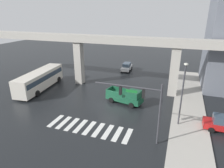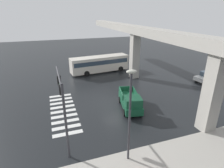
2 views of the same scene
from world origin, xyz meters
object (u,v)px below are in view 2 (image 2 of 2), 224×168
Objects in this scene: city_bus at (100,63)px; sedan_white at (208,76)px; traffic_signal_mast at (62,97)px; street_lamp_near_corner at (130,108)px; pickup_truck at (131,102)px.

sedan_white is (10.57, 15.19, -0.87)m from city_bus.
sedan_white is at bearing 55.16° from city_bus.
traffic_signal_mast reaches higher than city_bus.
sedan_white is at bearing 120.91° from street_lamp_near_corner.
pickup_truck is 14.95m from city_bus.
sedan_white is 0.68× the size of traffic_signal_mast.
city_bus is at bearing 156.21° from traffic_signal_mast.
street_lamp_near_corner is (22.04, -3.96, 2.83)m from city_bus.
sedan_white is at bearing 108.80° from traffic_signal_mast.
sedan_white is 22.62m from street_lamp_near_corner.
street_lamp_near_corner is (7.11, -3.43, 3.57)m from pickup_truck.
pickup_truck is 16.30m from sedan_white.
city_bus is (-14.92, 0.53, 0.73)m from pickup_truck.
city_bus is 18.53m from sedan_white.
street_lamp_near_corner reaches higher than pickup_truck.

